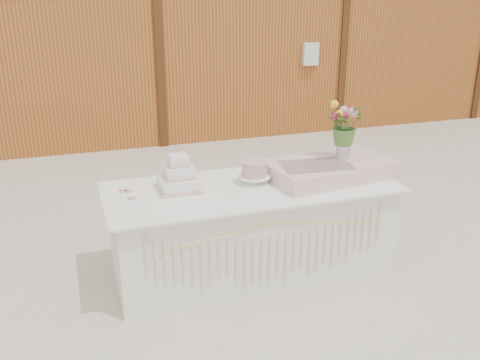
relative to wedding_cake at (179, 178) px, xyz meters
name	(u,v)px	position (x,y,z in m)	size (l,w,h in m)	color
ground	(251,269)	(0.58, -0.11, -0.87)	(80.00, 80.00, 0.00)	beige
barn	(137,24)	(0.57, 5.88, 0.81)	(12.60, 4.60, 3.30)	#A05D21
cake_table	(251,229)	(0.58, -0.12, -0.48)	(2.40, 1.00, 0.77)	white
wedding_cake	(179,178)	(0.00, 0.00, 0.00)	(0.33, 0.33, 0.29)	white
pink_cake_stand	(255,171)	(0.62, -0.06, 0.01)	(0.27, 0.27, 0.19)	white
satin_runner	(329,169)	(1.30, -0.09, -0.03)	(1.07, 0.62, 0.14)	beige
flower_vase	(344,148)	(1.46, -0.03, 0.12)	(0.12, 0.12, 0.16)	#B4B5B9
bouquet	(346,119)	(1.46, -0.03, 0.38)	(0.32, 0.28, 0.35)	#436E2C
loose_flowers	(125,194)	(-0.43, 0.02, -0.09)	(0.14, 0.33, 0.02)	#CC7C9B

